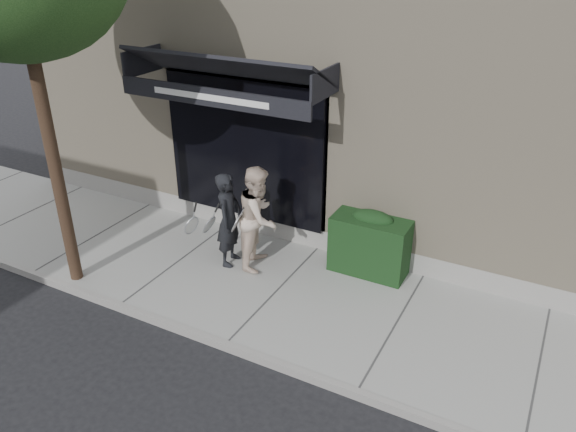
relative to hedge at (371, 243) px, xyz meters
The scene contains 7 objects.
ground 1.79m from the hedge, 131.35° to the right, with size 80.00×80.00×0.00m, color black.
sidewalk 1.77m from the hedge, 131.35° to the right, with size 20.00×3.00×0.12m, color gray.
curb 3.07m from the hedge, 111.45° to the right, with size 20.00×0.10×0.14m, color gray.
building_facade 4.39m from the hedge, 106.65° to the left, with size 14.30×8.04×5.64m.
hedge is the anchor object (origin of this frame).
pedestrian_front 2.45m from the hedge, 158.19° to the right, with size 0.84×0.93×1.69m.
pedestrian_back 1.95m from the hedge, 158.64° to the right, with size 0.88×1.02×1.82m.
Camera 1 is at (3.74, -6.72, 5.35)m, focal length 35.00 mm.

